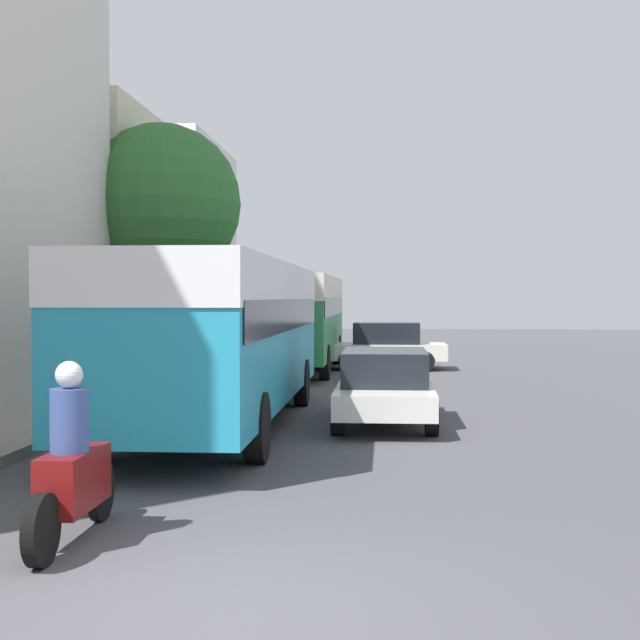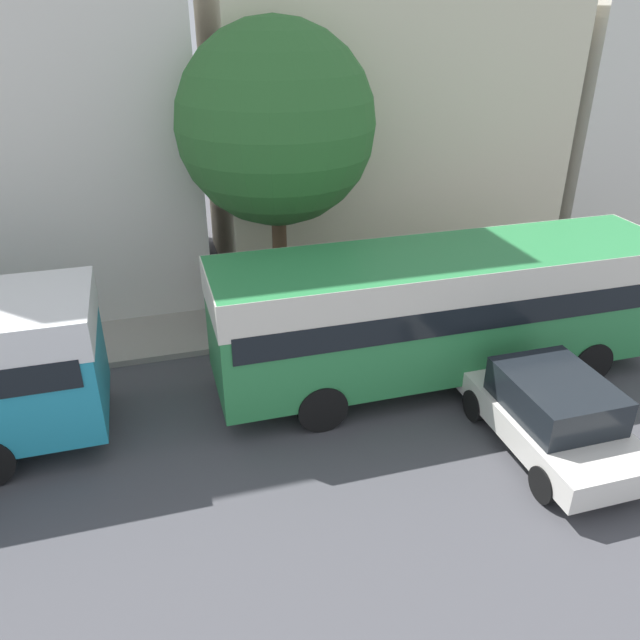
% 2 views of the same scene
% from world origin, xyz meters
% --- Properties ---
extents(building_far_terrace, '(5.67, 9.75, 8.21)m').
position_xyz_m(building_far_terrace, '(-9.03, 22.80, 4.10)').
color(building_far_terrace, beige).
rests_on(building_far_terrace, ground_plane).
extents(bus_following, '(2.52, 9.89, 2.97)m').
position_xyz_m(bus_following, '(-1.60, 21.64, 1.94)').
color(bus_following, '#2D8447').
rests_on(bus_following, ground_plane).
extents(car_far_curb, '(3.85, 1.94, 1.52)m').
position_xyz_m(car_far_curb, '(1.25, 22.50, 0.78)').
color(car_far_curb, silver).
rests_on(car_far_curb, ground_plane).
extents(pedestrian_near_curb, '(0.36, 0.36, 1.84)m').
position_xyz_m(pedestrian_near_curb, '(-5.05, 17.17, 1.10)').
color(pedestrian_near_curb, '#232838').
rests_on(pedestrian_near_curb, sidewalk).
extents(street_tree, '(4.57, 4.57, 7.17)m').
position_xyz_m(street_tree, '(-5.21, 18.87, 5.02)').
color(street_tree, brown).
rests_on(street_tree, sidewalk).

